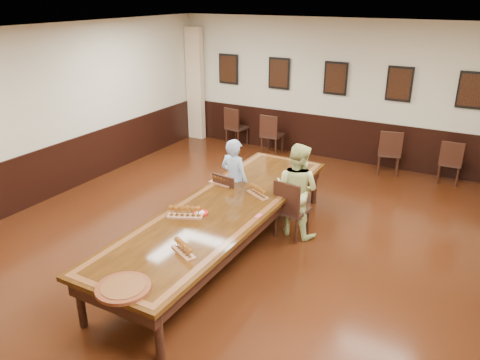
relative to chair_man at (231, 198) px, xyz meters
The scene contains 23 objects.
floor 1.08m from the chair_man, 66.07° to the right, with size 8.00×10.00×0.02m, color black.
ceiling 2.91m from the chair_man, 66.07° to the right, with size 8.00×10.00×0.02m, color white.
wall_back 4.30m from the chair_man, 84.55° to the left, with size 8.00×0.02×3.20m, color beige.
wall_left 3.89m from the chair_man, 166.22° to the right, with size 0.02×10.00×3.20m, color beige.
chair_man is the anchor object (origin of this frame).
chair_woman 1.11m from the chair_man, ahead, with size 0.46×0.51×0.99m, color black, non-canonical shape.
spare_chair_a 4.37m from the chair_man, 118.08° to the left, with size 0.47×0.51×1.00m, color black, non-canonical shape.
spare_chair_b 3.84m from the chair_man, 104.83° to the left, with size 0.46×0.50×0.99m, color black, non-canonical shape.
spare_chair_c 4.13m from the chair_man, 63.74° to the left, with size 0.47×0.51×1.00m, color black, non-canonical shape.
spare_chair_d 4.85m from the chair_man, 50.94° to the left, with size 0.44×0.48×0.93m, color black, non-canonical shape.
person_man 0.29m from the chair_man, 81.67° to the left, with size 0.54×0.35×1.48m, color #5286CD.
person_woman 1.18m from the chair_man, ahead, with size 0.77×0.60×1.55m, color #E0E992.
pink_phone 1.38m from the chair_man, 42.69° to the right, with size 0.07×0.14×0.01m, color #D54766.
curtain 5.26m from the chair_man, 130.48° to the left, with size 0.45×0.18×2.90m, color beige.
wainscoting 0.97m from the chair_man, 66.07° to the right, with size 8.00×10.00×1.00m.
conference_table 0.98m from the chair_man, 66.07° to the right, with size 1.40×5.00×0.76m.
posters 4.32m from the chair_man, 84.45° to the left, with size 6.14×0.04×0.74m.
flight_a 0.41m from the chair_man, 115.43° to the right, with size 0.42×0.17×0.15m.
flight_b 0.80m from the chair_man, 23.55° to the right, with size 0.44×0.32×0.16m.
flight_c 1.51m from the chair_man, 86.12° to the right, with size 0.51×0.34×0.19m.
flight_d 2.39m from the chair_man, 74.07° to the right, with size 0.43×0.30×0.16m.
red_plate_grp 1.31m from the chair_man, 79.88° to the right, with size 0.22×0.22×0.03m.
carved_platter 3.26m from the chair_man, 80.74° to the right, with size 0.60×0.60×0.05m.
Camera 1 is at (3.27, -5.39, 3.73)m, focal length 35.00 mm.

